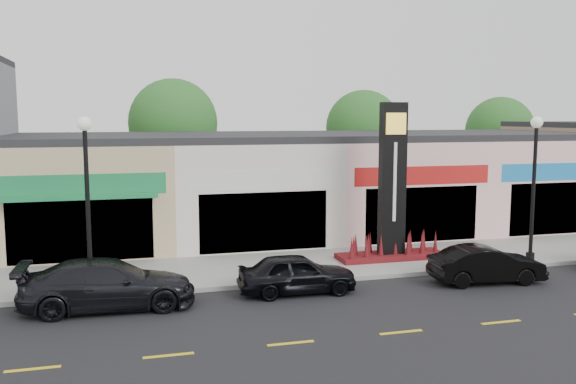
{
  "coord_description": "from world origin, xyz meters",
  "views": [
    {
      "loc": [
        -6.87,
        -17.07,
        5.63
      ],
      "look_at": [
        -1.18,
        4.0,
        2.91
      ],
      "focal_mm": 38.0,
      "sensor_mm": 36.0,
      "label": 1
    }
  ],
  "objects_px": {
    "lamp_west_near": "(87,187)",
    "pylon_sign": "(392,204)",
    "lamp_east_near": "(534,174)",
    "car_black_sedan": "(297,273)",
    "car_dark_sedan": "(108,284)",
    "car_black_conv": "(487,265)"
  },
  "relations": [
    {
      "from": "lamp_west_near",
      "to": "car_black_conv",
      "type": "bearing_deg",
      "value": -8.14
    },
    {
      "from": "lamp_east_near",
      "to": "lamp_west_near",
      "type": "bearing_deg",
      "value": 180.0
    },
    {
      "from": "lamp_west_near",
      "to": "pylon_sign",
      "type": "distance_m",
      "value": 11.19
    },
    {
      "from": "lamp_east_near",
      "to": "car_dark_sedan",
      "type": "height_order",
      "value": "lamp_east_near"
    },
    {
      "from": "car_dark_sedan",
      "to": "car_black_sedan",
      "type": "xyz_separation_m",
      "value": [
        5.79,
        0.06,
        -0.09
      ]
    },
    {
      "from": "car_dark_sedan",
      "to": "pylon_sign",
      "type": "bearing_deg",
      "value": -71.85
    },
    {
      "from": "car_dark_sedan",
      "to": "lamp_east_near",
      "type": "bearing_deg",
      "value": -83.19
    },
    {
      "from": "lamp_west_near",
      "to": "car_dark_sedan",
      "type": "relative_size",
      "value": 1.09
    },
    {
      "from": "lamp_west_near",
      "to": "car_black_conv",
      "type": "xyz_separation_m",
      "value": [
        12.9,
        -1.85,
        -2.85
      ]
    },
    {
      "from": "car_black_sedan",
      "to": "pylon_sign",
      "type": "bearing_deg",
      "value": -55.3
    },
    {
      "from": "pylon_sign",
      "to": "lamp_east_near",
      "type": "bearing_deg",
      "value": -18.75
    },
    {
      "from": "lamp_west_near",
      "to": "car_black_sedan",
      "type": "relative_size",
      "value": 1.45
    },
    {
      "from": "lamp_west_near",
      "to": "pylon_sign",
      "type": "relative_size",
      "value": 0.91
    },
    {
      "from": "pylon_sign",
      "to": "car_black_sedan",
      "type": "distance_m",
      "value": 5.8
    },
    {
      "from": "lamp_west_near",
      "to": "lamp_east_near",
      "type": "xyz_separation_m",
      "value": [
        16.0,
        0.0,
        0.0
      ]
    },
    {
      "from": "lamp_west_near",
      "to": "lamp_east_near",
      "type": "bearing_deg",
      "value": 0.0
    },
    {
      "from": "lamp_east_near",
      "to": "car_black_sedan",
      "type": "height_order",
      "value": "lamp_east_near"
    },
    {
      "from": "lamp_west_near",
      "to": "car_dark_sedan",
      "type": "xyz_separation_m",
      "value": [
        0.55,
        -1.4,
        -2.75
      ]
    },
    {
      "from": "car_dark_sedan",
      "to": "lamp_west_near",
      "type": "bearing_deg",
      "value": 23.15
    },
    {
      "from": "car_black_conv",
      "to": "lamp_west_near",
      "type": "bearing_deg",
      "value": 87.51
    },
    {
      "from": "pylon_sign",
      "to": "car_black_sedan",
      "type": "bearing_deg",
      "value": -146.83
    },
    {
      "from": "lamp_east_near",
      "to": "car_black_sedan",
      "type": "xyz_separation_m",
      "value": [
        -9.66,
        -1.35,
        -2.83
      ]
    }
  ]
}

